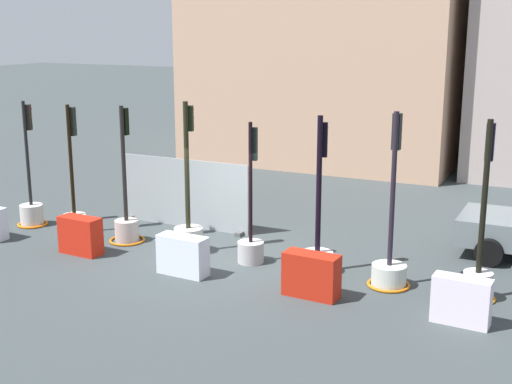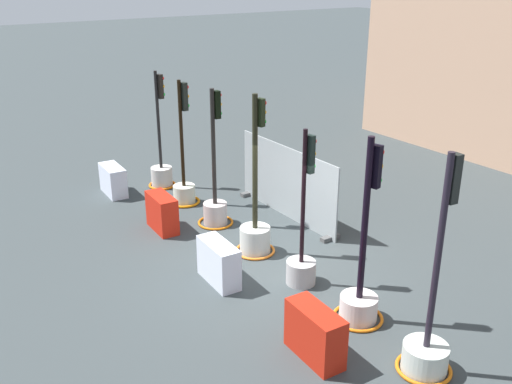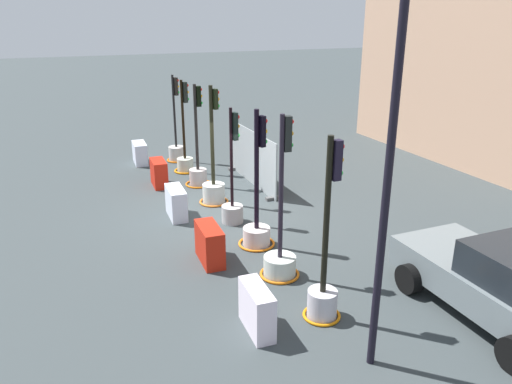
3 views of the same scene
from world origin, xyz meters
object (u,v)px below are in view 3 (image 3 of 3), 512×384
at_px(construction_barrier_0, 140,153).
at_px(car_grey_saloon, 507,283).
at_px(construction_barrier_1, 159,173).
at_px(construction_barrier_3, 210,244).
at_px(traffic_light_0, 176,148).
at_px(traffic_light_1, 185,156).
at_px(construction_barrier_4, 257,309).
at_px(traffic_light_7, 324,284).
at_px(street_lamp_post, 396,94).
at_px(traffic_light_2, 198,168).
at_px(traffic_light_3, 214,185).
at_px(construction_barrier_2, 176,203).
at_px(traffic_light_6, 280,253).
at_px(traffic_light_4, 233,201).
at_px(traffic_light_5, 257,223).

xyz_separation_m(construction_barrier_0, car_grey_saloon, (13.13, 4.34, 0.38)).
bearing_deg(construction_barrier_1, construction_barrier_3, -1.05).
relative_size(traffic_light_0, construction_barrier_1, 3.19).
relative_size(traffic_light_1, construction_barrier_4, 3.17).
relative_size(construction_barrier_1, construction_barrier_4, 1.00).
bearing_deg(car_grey_saloon, traffic_light_7, -114.83).
bearing_deg(traffic_light_7, street_lamp_post, 2.92).
distance_m(traffic_light_2, traffic_light_3, 1.81).
xyz_separation_m(construction_barrier_0, construction_barrier_4, (11.62, -0.05, 0.03)).
height_order(construction_barrier_2, car_grey_saloon, car_grey_saloon).
relative_size(construction_barrier_3, car_grey_saloon, 0.27).
height_order(construction_barrier_3, car_grey_saloon, car_grey_saloon).
distance_m(traffic_light_2, construction_barrier_2, 2.84).
bearing_deg(construction_barrier_2, street_lamp_post, 10.72).
bearing_deg(traffic_light_6, traffic_light_2, 178.91).
bearing_deg(construction_barrier_1, construction_barrier_0, -178.13).
height_order(traffic_light_3, construction_barrier_2, traffic_light_3).
xyz_separation_m(traffic_light_4, car_grey_saloon, (6.37, 3.05, 0.16)).
relative_size(traffic_light_6, construction_barrier_2, 3.21).
bearing_deg(construction_barrier_4, construction_barrier_1, 179.04).
bearing_deg(traffic_light_1, traffic_light_2, 0.08).
height_order(traffic_light_6, car_grey_saloon, traffic_light_6).
height_order(traffic_light_3, traffic_light_7, traffic_light_3).
distance_m(traffic_light_6, construction_barrier_3, 1.74).
height_order(construction_barrier_1, construction_barrier_3, construction_barrier_3).
bearing_deg(construction_barrier_0, street_lamp_post, 5.82).
bearing_deg(street_lamp_post, construction_barrier_0, -174.18).
height_order(traffic_light_0, traffic_light_7, traffic_light_7).
bearing_deg(construction_barrier_1, traffic_light_0, 154.45).
distance_m(traffic_light_4, traffic_light_5, 1.59).
bearing_deg(street_lamp_post, construction_barrier_4, -138.17).
distance_m(traffic_light_3, construction_barrier_0, 5.29).
distance_m(traffic_light_4, street_lamp_post, 7.47).
distance_m(construction_barrier_1, construction_barrier_2, 2.89).
relative_size(traffic_light_1, car_grey_saloon, 0.78).
relative_size(traffic_light_2, construction_barrier_3, 2.98).
bearing_deg(construction_barrier_0, traffic_light_4, 10.81).
xyz_separation_m(traffic_light_0, street_lamp_post, (12.99, -0.05, 3.92)).
bearing_deg(construction_barrier_0, construction_barrier_2, -0.54).
relative_size(traffic_light_2, car_grey_saloon, 0.79).
distance_m(construction_barrier_1, construction_barrier_3, 5.82).
height_order(traffic_light_3, street_lamp_post, street_lamp_post).
relative_size(traffic_light_4, construction_barrier_4, 3.06).
xyz_separation_m(traffic_light_0, traffic_light_5, (8.16, -0.05, 0.06)).
height_order(traffic_light_2, construction_barrier_2, traffic_light_2).
height_order(traffic_light_4, construction_barrier_4, traffic_light_4).
height_order(traffic_light_2, traffic_light_6, traffic_light_6).
bearing_deg(traffic_light_6, traffic_light_1, 179.14).
bearing_deg(traffic_light_5, traffic_light_0, 179.65).
bearing_deg(traffic_light_1, construction_barrier_3, -10.82).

